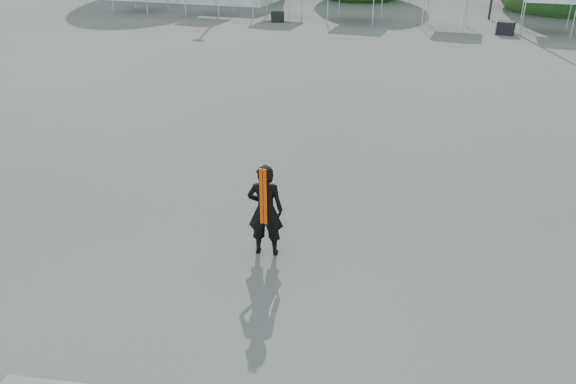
% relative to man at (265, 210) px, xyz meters
% --- Properties ---
extents(ground, '(120.00, 120.00, 0.00)m').
position_rel_man_xyz_m(ground, '(0.58, 2.18, -1.01)').
color(ground, '#474442').
rests_on(ground, ground).
extents(man, '(0.82, 0.62, 2.01)m').
position_rel_man_xyz_m(man, '(0.00, 0.00, 0.00)').
color(man, black).
rests_on(man, ground).
extents(crate_west, '(1.04, 0.91, 0.68)m').
position_rel_man_xyz_m(crate_west, '(-10.18, 28.17, -0.67)').
color(crate_west, black).
rests_on(crate_west, ground).
extents(crate_mid, '(1.11, 0.92, 0.78)m').
position_rel_man_xyz_m(crate_mid, '(4.66, 28.32, -0.62)').
color(crate_mid, black).
rests_on(crate_mid, ground).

